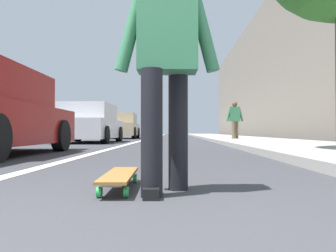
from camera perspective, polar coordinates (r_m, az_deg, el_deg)
The scene contains 10 objects.
ground_plane at distance 10.98m, azimuth 0.08°, elevation -3.15°, with size 80.00×80.00×0.00m, color #38383D.
lane_stripe_white at distance 21.03m, azimuth -2.88°, elevation -2.10°, with size 52.00×0.16×0.01m, color silver.
sidewalk_curb at distance 19.22m, azimuth 10.56°, elevation -2.01°, with size 52.00×3.20×0.12m, color #9E9B93.
building_facade at distance 24.12m, azimuth 16.51°, elevation 8.50°, with size 40.00×1.20×8.74m, color gray.
skateboard at distance 2.42m, azimuth -8.44°, elevation -8.63°, with size 0.85×0.23×0.11m.
skater_person at distance 2.28m, azimuth -0.26°, elevation 12.22°, with size 0.47×0.72×1.64m.
parked_car_mid at distance 12.92m, azimuth -13.45°, elevation 0.31°, with size 4.28×2.01×1.47m.
parked_car_far at distance 19.72m, azimuth -8.07°, elevation -0.08°, with size 4.11×2.03×1.49m.
traffic_light at distance 25.16m, azimuth -3.11°, elevation 5.15°, with size 0.33×0.28×4.51m.
pedestrian_distant at distance 13.99m, azimuth 11.54°, elevation 1.26°, with size 0.47×0.73×1.67m.
Camera 1 is at (-0.97, -0.25, 0.42)m, focal length 35.07 mm.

